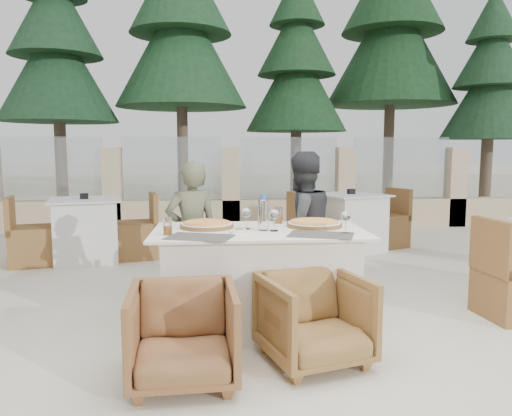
{
  "coord_description": "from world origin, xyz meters",
  "views": [
    {
      "loc": [
        -0.22,
        -3.78,
        1.38
      ],
      "look_at": [
        0.09,
        0.24,
        0.9
      ],
      "focal_mm": 35.0,
      "sensor_mm": 36.0,
      "label": 1
    }
  ],
  "objects": [
    {
      "name": "ground",
      "position": [
        0.0,
        0.0,
        0.0
      ],
      "size": [
        80.0,
        80.0,
        0.0
      ],
      "primitive_type": "plane",
      "color": "beige",
      "rests_on": "ground"
    },
    {
      "name": "sand_patch",
      "position": [
        0.0,
        14.0,
        0.01
      ],
      "size": [
        30.0,
        16.0,
        0.01
      ],
      "primitive_type": "cube",
      "color": "beige",
      "rests_on": "ground"
    },
    {
      "name": "perimeter_wall_far",
      "position": [
        0.0,
        4.8,
        0.8
      ],
      "size": [
        10.0,
        0.34,
        1.6
      ],
      "primitive_type": null,
      "color": "beige",
      "rests_on": "ground"
    },
    {
      "name": "pine_far_left",
      "position": [
        -3.5,
        7.0,
        2.75
      ],
      "size": [
        2.42,
        2.42,
        5.5
      ],
      "primitive_type": "cone",
      "color": "#1B3F23",
      "rests_on": "ground"
    },
    {
      "name": "pine_mid_left",
      "position": [
        -1.0,
        7.5,
        3.25
      ],
      "size": [
        2.86,
        2.86,
        6.5
      ],
      "primitive_type": "cone",
      "color": "#1E4726",
      "rests_on": "ground"
    },
    {
      "name": "pine_centre",
      "position": [
        1.5,
        7.2,
        2.5
      ],
      "size": [
        2.2,
        2.2,
        5.0
      ],
      "primitive_type": "cone",
      "color": "#1B4021",
      "rests_on": "ground"
    },
    {
      "name": "pine_mid_right",
      "position": [
        3.8,
        7.8,
        3.4
      ],
      "size": [
        2.99,
        2.99,
        6.8
      ],
      "primitive_type": "cone",
      "color": "#1A3F20",
      "rests_on": "ground"
    },
    {
      "name": "pine_far_right",
      "position": [
        5.5,
        6.5,
        2.25
      ],
      "size": [
        1.98,
        1.98,
        4.5
      ],
      "primitive_type": "cone",
      "color": "#1D4125",
      "rests_on": "ground"
    },
    {
      "name": "dining_table",
      "position": [
        0.09,
        -0.06,
        0.39
      ],
      "size": [
        1.6,
        0.9,
        0.77
      ],
      "primitive_type": null,
      "color": "white",
      "rests_on": "ground"
    },
    {
      "name": "placemat_near_left",
      "position": [
        -0.35,
        -0.35,
        0.77
      ],
      "size": [
        0.52,
        0.42,
        0.0
      ],
      "primitive_type": "cube",
      "rotation": [
        0.0,
        0.0,
        -0.31
      ],
      "color": "#4F4943",
      "rests_on": "dining_table"
    },
    {
      "name": "placemat_near_right",
      "position": [
        0.51,
        -0.32,
        0.77
      ],
      "size": [
        0.52,
        0.43,
        0.0
      ],
      "primitive_type": "cube",
      "rotation": [
        0.0,
        0.0,
        -0.32
      ],
      "color": "#504C44",
      "rests_on": "dining_table"
    },
    {
      "name": "pizza_left",
      "position": [
        -0.31,
        0.07,
        0.8
      ],
      "size": [
        0.5,
        0.5,
        0.05
      ],
      "primitive_type": "cylinder",
      "rotation": [
        0.0,
        0.0,
        0.22
      ],
      "color": "orange",
      "rests_on": "dining_table"
    },
    {
      "name": "pizza_right",
      "position": [
        0.54,
        0.06,
        0.8
      ],
      "size": [
        0.56,
        0.56,
        0.06
      ],
      "primitive_type": "cylinder",
      "rotation": [
        0.0,
        0.0,
        0.35
      ],
      "color": "orange",
      "rests_on": "dining_table"
    },
    {
      "name": "water_bottle",
      "position": [
        0.12,
        -0.08,
        0.9
      ],
      "size": [
        0.1,
        0.1,
        0.27
      ],
      "primitive_type": "cylinder",
      "rotation": [
        0.0,
        0.0,
        0.44
      ],
      "color": "silver",
      "rests_on": "dining_table"
    },
    {
      "name": "wine_glass_centre",
      "position": [
        -0.0,
        -0.02,
        0.86
      ],
      "size": [
        0.1,
        0.1,
        0.18
      ],
      "primitive_type": null,
      "rotation": [
        0.0,
        0.0,
        -0.31
      ],
      "color": "silver",
      "rests_on": "dining_table"
    },
    {
      "name": "wine_glass_near",
      "position": [
        0.2,
        -0.13,
        0.86
      ],
      "size": [
        0.09,
        0.09,
        0.18
      ],
      "primitive_type": null,
      "rotation": [
        0.0,
        0.0,
        -0.2
      ],
      "color": "silver",
      "rests_on": "dining_table"
    },
    {
      "name": "wine_glass_corner",
      "position": [
        0.7,
        -0.27,
        0.86
      ],
      "size": [
        0.1,
        0.1,
        0.18
      ],
      "primitive_type": null,
      "rotation": [
        0.0,
        0.0,
        0.34
      ],
      "color": "white",
      "rests_on": "dining_table"
    },
    {
      "name": "beer_glass_left",
      "position": [
        -0.58,
        -0.24,
        0.83
      ],
      "size": [
        0.06,
        0.06,
        0.12
      ],
      "primitive_type": "cylinder",
      "rotation": [
        0.0,
        0.0,
        -0.01
      ],
      "color": "#BF6E1B",
      "rests_on": "dining_table"
    },
    {
      "name": "beer_glass_right",
      "position": [
        0.28,
        0.26,
        0.84
      ],
      "size": [
        0.07,
        0.07,
        0.13
      ],
      "primitive_type": "cylinder",
      "rotation": [
        0.0,
        0.0,
        0.02
      ],
      "color": "#C46B1B",
      "rests_on": "dining_table"
    },
    {
      "name": "olive_dish",
      "position": [
        -0.07,
        -0.23,
        0.79
      ],
      "size": [
        0.12,
        0.12,
        0.04
      ],
      "primitive_type": null,
      "rotation": [
        0.0,
        0.0,
        -0.11
      ],
      "color": "white",
      "rests_on": "dining_table"
    },
    {
      "name": "armchair_far_left",
      "position": [
        -0.33,
        0.66,
        0.29
      ],
      "size": [
        0.68,
        0.69,
        0.58
      ],
      "primitive_type": "imported",
      "rotation": [
        0.0,
        0.0,
        3.05
      ],
      "color": "olive",
      "rests_on": "ground"
    },
    {
      "name": "armchair_far_right",
      "position": [
        0.5,
        0.7,
        0.31
      ],
      "size": [
        0.67,
        0.69,
        0.62
      ],
      "primitive_type": "imported",
      "rotation": [
        0.0,
        0.0,
        3.12
      ],
      "color": "brown",
      "rests_on": "ground"
    },
    {
      "name": "armchair_near_left",
      "position": [
        -0.43,
        -0.93,
        0.29
      ],
      "size": [
        0.66,
        0.68,
        0.59
      ],
      "primitive_type": "imported",
      "rotation": [
        0.0,
        0.0,
        0.06
      ],
      "color": "brown",
      "rests_on": "ground"
    },
    {
      "name": "armchair_near_right",
      "position": [
        0.4,
        -0.71,
        0.29
      ],
      "size": [
        0.78,
        0.79,
        0.58
      ],
      "primitive_type": "imported",
      "rotation": [
        0.0,
        0.0,
        0.3
      ],
      "color": "olive",
      "rests_on": "ground"
    },
    {
      "name": "diner_left",
      "position": [
        -0.45,
        0.58,
        0.64
      ],
      "size": [
        0.53,
        0.42,
        1.27
      ],
      "primitive_type": "imported",
      "rotation": [
        0.0,
        0.0,
        3.41
      ],
      "color": "#565A41",
      "rests_on": "ground"
    },
    {
      "name": "diner_right",
      "position": [
        0.51,
        0.53,
        0.68
      ],
      "size": [
        0.81,
        0.74,
        1.36
      ],
      "primitive_type": "imported",
      "rotation": [
        0.0,
        0.0,
        3.57
      ],
      "color": "#333537",
      "rests_on": "ground"
    },
    {
      "name": "bg_table_a",
      "position": [
        -1.84,
        2.39,
        0.39
      ],
      "size": [
        1.79,
        1.19,
        0.77
      ],
      "primitive_type": null,
      "rotation": [
        0.0,
        0.0,
        0.25
      ],
      "color": "silver",
      "rests_on": "ground"
    },
    {
      "name": "bg_table_b",
      "position": [
        1.57,
        2.79,
        0.39
      ],
      "size": [
        1.83,
        1.37,
        0.77
      ],
      "primitive_type": null,
      "rotation": [
        0.0,
        0.0,
        0.38
      ],
      "color": "silver",
      "rests_on": "ground"
    }
  ]
}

